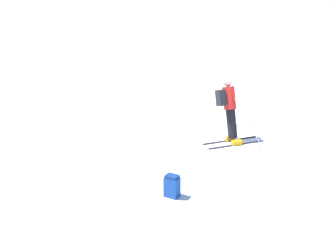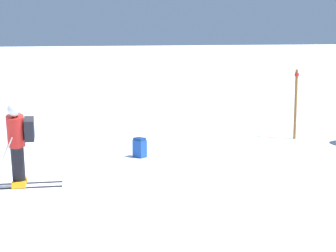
{
  "view_description": "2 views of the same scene",
  "coord_description": "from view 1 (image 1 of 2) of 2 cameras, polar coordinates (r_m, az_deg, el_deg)",
  "views": [
    {
      "loc": [
        -8.05,
        8.23,
        4.76
      ],
      "look_at": [
        0.15,
        2.75,
        1.28
      ],
      "focal_mm": 50.0,
      "sensor_mm": 36.0,
      "label": 1
    },
    {
      "loc": [
        12.4,
        -1.44,
        3.03
      ],
      "look_at": [
        1.1,
        3.23,
        1.06
      ],
      "focal_mm": 60.0,
      "sensor_mm": 36.0,
      "label": 2
    }
  ],
  "objects": [
    {
      "name": "ground_plane",
      "position": [
        12.46,
        10.97,
        -3.4
      ],
      "size": [
        300.0,
        300.0,
        0.0
      ],
      "primitive_type": "plane",
      "color": "white"
    },
    {
      "name": "skier",
      "position": [
        13.02,
        7.46,
        2.45
      ],
      "size": [
        1.4,
        1.77,
        1.81
      ],
      "rotation": [
        0.0,
        0.0,
        -0.22
      ],
      "color": "black",
      "rests_on": "ground"
    },
    {
      "name": "spare_backpack",
      "position": [
        10.02,
        0.49,
        -7.34
      ],
      "size": [
        0.37,
        0.33,
        0.5
      ],
      "rotation": [
        0.0,
        0.0,
        0.46
      ],
      "color": "#194293",
      "rests_on": "ground"
    }
  ]
}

